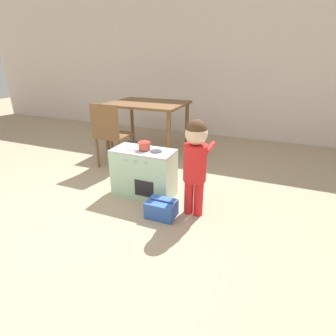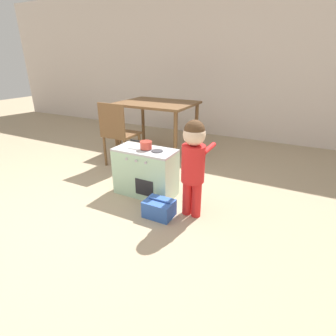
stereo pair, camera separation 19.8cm
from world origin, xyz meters
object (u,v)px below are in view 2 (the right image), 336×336
at_px(toy_basket, 159,208).
at_px(child_figure, 194,158).
at_px(dining_table, 157,109).
at_px(dining_chair_near, 118,132).
at_px(toy_pot, 146,144).
at_px(play_kitchen, 146,172).

bearing_deg(toy_basket, child_figure, 32.71).
height_order(dining_table, dining_chair_near, dining_chair_near).
bearing_deg(dining_table, toy_pot, -64.70).
bearing_deg(play_kitchen, dining_chair_near, 144.42).
bearing_deg(dining_chair_near, play_kitchen, -35.58).
xyz_separation_m(toy_pot, dining_chair_near, (-0.77, 0.54, -0.10)).
bearing_deg(toy_basket, dining_table, 120.10).
relative_size(play_kitchen, toy_basket, 2.41).
bearing_deg(child_figure, toy_pot, 164.50).
distance_m(toy_pot, dining_chair_near, 0.95).
relative_size(play_kitchen, toy_pot, 2.63).
xyz_separation_m(child_figure, dining_table, (-1.23, 1.51, 0.09)).
height_order(toy_pot, dining_table, dining_table).
height_order(play_kitchen, toy_pot, toy_pot).
distance_m(play_kitchen, toy_basket, 0.51).
relative_size(child_figure, toy_basket, 3.39).
height_order(toy_basket, dining_chair_near, dining_chair_near).
distance_m(child_figure, dining_table, 1.95).
bearing_deg(dining_chair_near, toy_pot, -35.13).
height_order(child_figure, dining_table, child_figure).
height_order(play_kitchen, dining_chair_near, dining_chair_near).
bearing_deg(child_figure, toy_basket, -147.29).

